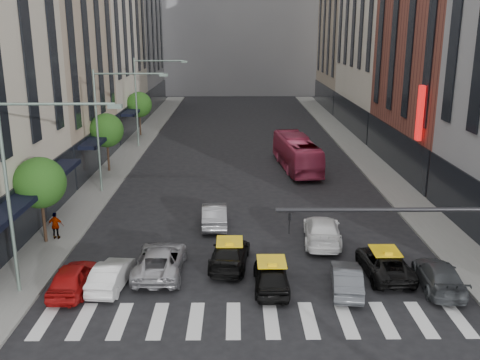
{
  "coord_description": "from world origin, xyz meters",
  "views": [
    {
      "loc": [
        -0.9,
        -18.68,
        11.9
      ],
      "look_at": [
        -0.65,
        9.25,
        4.0
      ],
      "focal_mm": 40.0,
      "sensor_mm": 36.0,
      "label": 1
    }
  ],
  "objects_px": {
    "taxi_center": "(271,275)",
    "bus": "(297,153)",
    "streetlamp_mid": "(109,115)",
    "pedestrian_far": "(56,226)",
    "car_white_front": "(111,275)",
    "streetlamp_near": "(27,171)",
    "car_red": "(73,278)",
    "taxi_left": "(230,254)",
    "streetlamp_far": "(145,90)"
  },
  "relations": [
    {
      "from": "taxi_center",
      "to": "bus",
      "type": "distance_m",
      "value": 22.89
    },
    {
      "from": "streetlamp_mid",
      "to": "pedestrian_far",
      "type": "distance_m",
      "value": 10.87
    },
    {
      "from": "streetlamp_mid",
      "to": "bus",
      "type": "xyz_separation_m",
      "value": [
        14.52,
        6.93,
        -4.47
      ]
    },
    {
      "from": "streetlamp_mid",
      "to": "car_white_front",
      "type": "relative_size",
      "value": 2.35
    },
    {
      "from": "streetlamp_near",
      "to": "bus",
      "type": "distance_m",
      "value": 27.5
    },
    {
      "from": "streetlamp_mid",
      "to": "car_red",
      "type": "height_order",
      "value": "streetlamp_mid"
    },
    {
      "from": "car_white_front",
      "to": "taxi_left",
      "type": "xyz_separation_m",
      "value": [
        5.61,
        2.36,
        0.03
      ]
    },
    {
      "from": "streetlamp_mid",
      "to": "car_white_front",
      "type": "distance_m",
      "value": 16.59
    },
    {
      "from": "streetlamp_near",
      "to": "streetlamp_mid",
      "type": "xyz_separation_m",
      "value": [
        0.0,
        16.0,
        0.0
      ]
    },
    {
      "from": "streetlamp_near",
      "to": "car_red",
      "type": "xyz_separation_m",
      "value": [
        1.5,
        0.22,
        -5.22
      ]
    },
    {
      "from": "car_red",
      "to": "streetlamp_far",
      "type": "bearing_deg",
      "value": -86.77
    },
    {
      "from": "streetlamp_mid",
      "to": "taxi_left",
      "type": "xyz_separation_m",
      "value": [
        8.84,
        -13.03,
        -5.24
      ]
    },
    {
      "from": "streetlamp_near",
      "to": "streetlamp_mid",
      "type": "height_order",
      "value": "same"
    },
    {
      "from": "streetlamp_mid",
      "to": "car_red",
      "type": "bearing_deg",
      "value": -84.57
    },
    {
      "from": "streetlamp_mid",
      "to": "bus",
      "type": "relative_size",
      "value": 0.87
    },
    {
      "from": "bus",
      "to": "pedestrian_far",
      "type": "distance_m",
      "value": 22.85
    },
    {
      "from": "streetlamp_near",
      "to": "streetlamp_mid",
      "type": "bearing_deg",
      "value": 90.0
    },
    {
      "from": "taxi_left",
      "to": "bus",
      "type": "xyz_separation_m",
      "value": [
        5.68,
        19.95,
        0.78
      ]
    },
    {
      "from": "taxi_center",
      "to": "pedestrian_far",
      "type": "distance_m",
      "value": 13.54
    },
    {
      "from": "pedestrian_far",
      "to": "taxi_center",
      "type": "bearing_deg",
      "value": 155.73
    },
    {
      "from": "taxi_center",
      "to": "bus",
      "type": "xyz_separation_m",
      "value": [
        3.69,
        22.58,
        0.75
      ]
    },
    {
      "from": "car_red",
      "to": "taxi_center",
      "type": "relative_size",
      "value": 0.98
    },
    {
      "from": "car_white_front",
      "to": "pedestrian_far",
      "type": "relative_size",
      "value": 2.4
    },
    {
      "from": "taxi_left",
      "to": "bus",
      "type": "distance_m",
      "value": 20.76
    },
    {
      "from": "streetlamp_far",
      "to": "bus",
      "type": "bearing_deg",
      "value": -32.01
    },
    {
      "from": "streetlamp_mid",
      "to": "taxi_left",
      "type": "relative_size",
      "value": 1.98
    },
    {
      "from": "streetlamp_far",
      "to": "pedestrian_far",
      "type": "xyz_separation_m",
      "value": [
        -1.27,
        -25.59,
        -4.96
      ]
    },
    {
      "from": "streetlamp_mid",
      "to": "bus",
      "type": "distance_m",
      "value": 16.69
    },
    {
      "from": "streetlamp_far",
      "to": "car_red",
      "type": "distance_m",
      "value": 32.24
    },
    {
      "from": "car_red",
      "to": "pedestrian_far",
      "type": "bearing_deg",
      "value": -65.37
    },
    {
      "from": "streetlamp_near",
      "to": "car_red",
      "type": "distance_m",
      "value": 5.44
    },
    {
      "from": "streetlamp_far",
      "to": "car_red",
      "type": "xyz_separation_m",
      "value": [
        1.5,
        -31.78,
        -5.22
      ]
    },
    {
      "from": "bus",
      "to": "pedestrian_far",
      "type": "relative_size",
      "value": 6.48
    },
    {
      "from": "streetlamp_far",
      "to": "streetlamp_near",
      "type": "bearing_deg",
      "value": -90.0
    },
    {
      "from": "streetlamp_mid",
      "to": "taxi_left",
      "type": "bearing_deg",
      "value": -55.86
    },
    {
      "from": "car_red",
      "to": "car_white_front",
      "type": "relative_size",
      "value": 1.04
    },
    {
      "from": "streetlamp_near",
      "to": "car_red",
      "type": "bearing_deg",
      "value": 8.41
    },
    {
      "from": "car_white_front",
      "to": "taxi_center",
      "type": "relative_size",
      "value": 0.94
    },
    {
      "from": "taxi_left",
      "to": "car_red",
      "type": "bearing_deg",
      "value": 26.65
    },
    {
      "from": "taxi_center",
      "to": "streetlamp_mid",
      "type": "bearing_deg",
      "value": -54.9
    },
    {
      "from": "taxi_center",
      "to": "pedestrian_far",
      "type": "bearing_deg",
      "value": -26.21
    },
    {
      "from": "streetlamp_near",
      "to": "streetlamp_far",
      "type": "bearing_deg",
      "value": 90.0
    },
    {
      "from": "car_red",
      "to": "bus",
      "type": "relative_size",
      "value": 0.39
    },
    {
      "from": "streetlamp_near",
      "to": "taxi_center",
      "type": "xyz_separation_m",
      "value": [
        10.83,
        0.35,
        -5.21
      ]
    },
    {
      "from": "streetlamp_near",
      "to": "car_white_front",
      "type": "bearing_deg",
      "value": 10.69
    },
    {
      "from": "streetlamp_near",
      "to": "taxi_left",
      "type": "xyz_separation_m",
      "value": [
        8.84,
        2.97,
        -5.24
      ]
    },
    {
      "from": "streetlamp_far",
      "to": "car_white_front",
      "type": "distance_m",
      "value": 31.99
    },
    {
      "from": "streetlamp_far",
      "to": "taxi_center",
      "type": "xyz_separation_m",
      "value": [
        10.83,
        -31.65,
        -5.21
      ]
    },
    {
      "from": "bus",
      "to": "taxi_left",
      "type": "bearing_deg",
      "value": 68.25
    },
    {
      "from": "car_red",
      "to": "car_white_front",
      "type": "bearing_deg",
      "value": -166.82
    }
  ]
}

